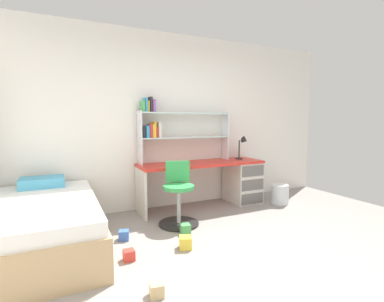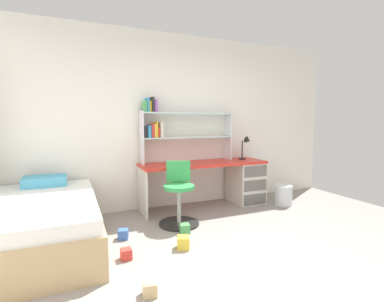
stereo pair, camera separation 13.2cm
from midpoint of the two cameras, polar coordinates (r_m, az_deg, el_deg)
ground_plane at (r=2.86m, az=15.14°, el=-22.46°), size 5.87×5.45×0.02m
room_shell at (r=3.15m, az=-16.01°, el=5.75°), size 5.87×5.45×2.68m
desk at (r=4.68m, az=9.17°, el=-5.58°), size 1.98×0.58×0.71m
bookshelf_hutch at (r=4.31m, az=-2.78°, el=5.04°), size 1.47×0.22×0.98m
desk_lamp at (r=4.77m, az=11.75°, el=1.37°), size 0.20×0.17×0.38m
swivel_chair at (r=3.74m, az=-1.65°, el=-9.76°), size 0.52×0.52×0.82m
bed_platform at (r=3.42m, az=-27.09°, el=-12.96°), size 1.13×1.86×0.66m
waste_bin at (r=4.86m, az=18.69°, el=-8.43°), size 0.28×0.28×0.32m
toy_block_blue_0 at (r=3.45m, az=-12.62°, el=-16.07°), size 0.14×0.14×0.11m
toy_block_yellow_1 at (r=3.15m, az=-0.52°, el=-17.98°), size 0.17×0.17×0.13m
toy_block_red_2 at (r=2.99m, az=-11.84°, el=-19.69°), size 0.10×0.10×0.10m
toy_block_green_3 at (r=3.52m, az=-0.38°, el=-15.43°), size 0.13×0.13×0.11m
toy_block_natural_4 at (r=2.44m, az=-6.82°, el=-25.91°), size 0.12×0.12×0.11m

